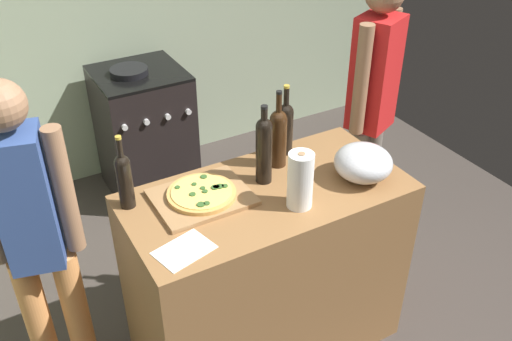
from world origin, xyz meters
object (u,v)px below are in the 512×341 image
at_px(paper_towel_roll, 300,180).
at_px(person_in_red, 371,104).
at_px(wine_bottle_dark, 264,148).
at_px(stove, 145,132).
at_px(pizza, 202,193).
at_px(wine_bottle_amber, 278,135).
at_px(wine_bottle_green, 124,178).
at_px(wine_bottle_clear, 285,126).
at_px(mixing_bowl, 363,163).
at_px(person_in_stripes, 36,237).

relative_size(paper_towel_roll, person_in_red, 0.15).
height_order(wine_bottle_dark, stove, wine_bottle_dark).
xyz_separation_m(pizza, wine_bottle_amber, (0.42, 0.08, 0.12)).
distance_m(wine_bottle_green, stove, 1.64).
bearing_deg(wine_bottle_clear, pizza, -163.02).
relative_size(mixing_bowl, paper_towel_roll, 1.02).
xyz_separation_m(wine_bottle_clear, person_in_stripes, (-1.17, -0.00, -0.19)).
distance_m(wine_bottle_amber, stove, 1.59).
relative_size(mixing_bowl, stove, 0.28).
bearing_deg(stove, person_in_red, -52.88).
bearing_deg(paper_towel_roll, stove, 92.70).
xyz_separation_m(wine_bottle_green, stove, (0.54, 1.41, -0.62)).
bearing_deg(mixing_bowl, wine_bottle_clear, 116.64).
height_order(pizza, wine_bottle_clear, wine_bottle_clear).
xyz_separation_m(mixing_bowl, wine_bottle_green, (-0.97, 0.32, 0.06)).
height_order(wine_bottle_amber, stove, wine_bottle_amber).
bearing_deg(wine_bottle_dark, paper_towel_roll, -81.07).
xyz_separation_m(wine_bottle_dark, wine_bottle_clear, (0.21, 0.16, -0.03)).
bearing_deg(person_in_stripes, wine_bottle_green, -6.00).
bearing_deg(wine_bottle_green, wine_bottle_amber, -2.59).
bearing_deg(wine_bottle_amber, stove, 96.72).
bearing_deg(stove, paper_towel_roll, -87.30).
distance_m(pizza, paper_towel_roll, 0.42).
relative_size(person_in_stripes, person_in_red, 0.94).
height_order(paper_towel_roll, wine_bottle_dark, wine_bottle_dark).
xyz_separation_m(mixing_bowl, person_in_stripes, (-1.35, 0.35, -0.12)).
height_order(person_in_stripes, person_in_red, person_in_red).
bearing_deg(paper_towel_roll, wine_bottle_green, 150.66).
bearing_deg(stove, mixing_bowl, -75.81).
distance_m(paper_towel_roll, wine_bottle_dark, 0.24).
relative_size(wine_bottle_green, stove, 0.36).
height_order(mixing_bowl, stove, mixing_bowl).
height_order(mixing_bowl, person_in_stripes, person_in_stripes).
distance_m(wine_bottle_clear, wine_bottle_green, 0.79).
xyz_separation_m(wine_bottle_clear, wine_bottle_green, (-0.79, -0.04, -0.01)).
bearing_deg(mixing_bowl, person_in_stripes, 165.28).
bearing_deg(stove, wine_bottle_amber, -83.28).
xyz_separation_m(wine_bottle_clear, person_in_red, (0.66, 0.16, -0.11)).
bearing_deg(pizza, wine_bottle_clear, 16.98).
relative_size(mixing_bowl, wine_bottle_amber, 0.70).
height_order(mixing_bowl, paper_towel_roll, paper_towel_roll).
distance_m(pizza, wine_bottle_amber, 0.45).
height_order(paper_towel_roll, wine_bottle_amber, wine_bottle_amber).
relative_size(wine_bottle_dark, person_in_stripes, 0.24).
distance_m(wine_bottle_green, person_in_stripes, 0.42).
height_order(pizza, wine_bottle_dark, wine_bottle_dark).
relative_size(pizza, stove, 0.31).
xyz_separation_m(paper_towel_roll, stove, (-0.08, 1.76, -0.61)).
xyz_separation_m(stove, person_in_stripes, (-0.91, -1.37, 0.44)).
relative_size(mixing_bowl, wine_bottle_clear, 0.74).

